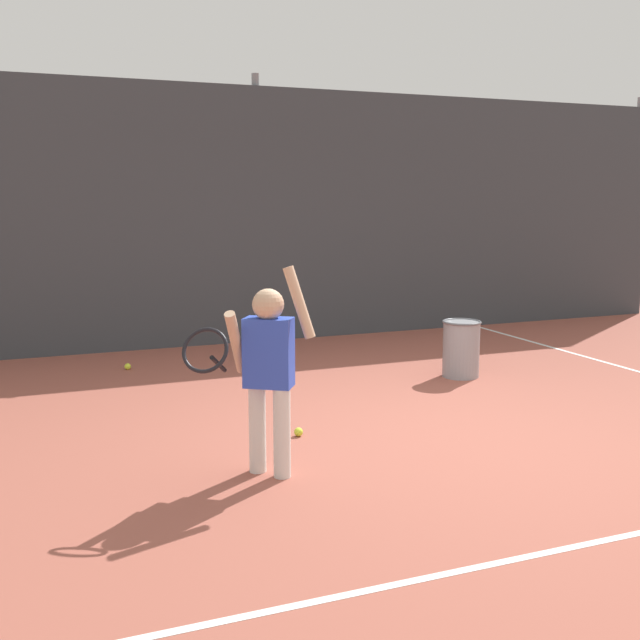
{
  "coord_description": "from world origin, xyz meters",
  "views": [
    {
      "loc": [
        -2.76,
        -4.8,
        1.77
      ],
      "look_at": [
        -0.66,
        0.43,
        0.85
      ],
      "focal_mm": 42.61,
      "sensor_mm": 36.0,
      "label": 1
    }
  ],
  "objects_px": {
    "tennis_ball_1": "(128,367)",
    "tennis_player": "(266,364)",
    "tennis_ball_4": "(298,432)",
    "ball_hopper": "(461,348)"
  },
  "relations": [
    {
      "from": "tennis_ball_1",
      "to": "tennis_player",
      "type": "bearing_deg",
      "value": -83.03
    },
    {
      "from": "tennis_player",
      "to": "tennis_ball_1",
      "type": "relative_size",
      "value": 20.46
    },
    {
      "from": "tennis_player",
      "to": "tennis_ball_4",
      "type": "relative_size",
      "value": 20.46
    },
    {
      "from": "tennis_ball_1",
      "to": "tennis_ball_4",
      "type": "bearing_deg",
      "value": -72.19
    },
    {
      "from": "tennis_player",
      "to": "tennis_ball_4",
      "type": "xyz_separation_m",
      "value": [
        0.46,
        0.67,
        -0.69
      ]
    },
    {
      "from": "tennis_ball_1",
      "to": "tennis_ball_4",
      "type": "relative_size",
      "value": 1.0
    },
    {
      "from": "ball_hopper",
      "to": "tennis_ball_1",
      "type": "relative_size",
      "value": 8.52
    },
    {
      "from": "tennis_player",
      "to": "ball_hopper",
      "type": "bearing_deg",
      "value": 69.31
    },
    {
      "from": "ball_hopper",
      "to": "tennis_ball_1",
      "type": "distance_m",
      "value": 3.41
    },
    {
      "from": "tennis_ball_1",
      "to": "tennis_ball_4",
      "type": "distance_m",
      "value": 2.86
    }
  ]
}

